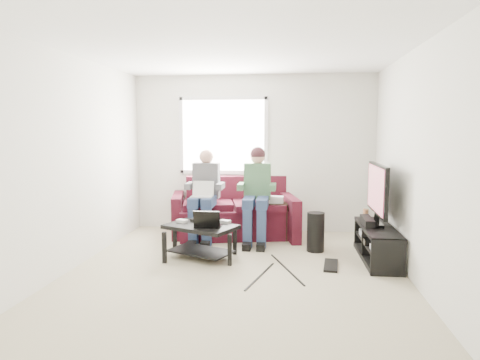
% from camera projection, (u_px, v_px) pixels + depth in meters
% --- Properties ---
extents(floor, '(4.50, 4.50, 0.00)m').
position_uv_depth(floor, '(236.00, 273.00, 5.10)').
color(floor, '#B4AA8C').
rests_on(floor, ground).
extents(ceiling, '(4.50, 4.50, 0.00)m').
position_uv_depth(ceiling, '(235.00, 48.00, 4.79)').
color(ceiling, white).
rests_on(ceiling, wall_back).
extents(wall_back, '(4.50, 0.00, 4.50)m').
position_uv_depth(wall_back, '(253.00, 153.00, 7.16)').
color(wall_back, silver).
rests_on(wall_back, floor).
extents(wall_front, '(4.50, 0.00, 4.50)m').
position_uv_depth(wall_front, '(190.00, 191.00, 2.73)').
color(wall_front, silver).
rests_on(wall_front, floor).
extents(wall_left, '(0.00, 4.50, 4.50)m').
position_uv_depth(wall_left, '(72.00, 162.00, 5.18)').
color(wall_left, silver).
rests_on(wall_left, floor).
extents(wall_right, '(0.00, 4.50, 4.50)m').
position_uv_depth(wall_right, '(415.00, 166.00, 4.71)').
color(wall_right, silver).
rests_on(wall_right, floor).
extents(window, '(1.48, 0.04, 1.28)m').
position_uv_depth(window, '(223.00, 135.00, 7.17)').
color(window, white).
rests_on(window, wall_back).
extents(sofa, '(2.17, 1.27, 0.93)m').
position_uv_depth(sofa, '(234.00, 214.00, 6.88)').
color(sofa, '#4D131F').
rests_on(sofa, floor).
extents(person_left, '(0.40, 0.70, 1.39)m').
position_uv_depth(person_left, '(204.00, 191.00, 6.52)').
color(person_left, navy).
rests_on(person_left, sofa).
extents(person_right, '(0.40, 0.71, 1.43)m').
position_uv_depth(person_right, '(257.00, 187.00, 6.44)').
color(person_right, navy).
rests_on(person_right, sofa).
extents(laptop_silver, '(0.38, 0.34, 0.24)m').
position_uv_depth(laptop_silver, '(202.00, 193.00, 6.36)').
color(laptop_silver, silver).
rests_on(laptop_silver, person_left).
extents(coffee_table, '(1.05, 0.87, 0.45)m').
position_uv_depth(coffee_table, '(201.00, 234.00, 5.62)').
color(coffee_table, black).
rests_on(coffee_table, floor).
extents(laptop_black, '(0.41, 0.36, 0.24)m').
position_uv_depth(laptop_black, '(208.00, 217.00, 5.50)').
color(laptop_black, black).
rests_on(laptop_black, coffee_table).
extents(controller_a, '(0.17, 0.14, 0.04)m').
position_uv_depth(controller_a, '(182.00, 221.00, 5.75)').
color(controller_a, silver).
rests_on(controller_a, coffee_table).
extents(controller_b, '(0.16, 0.14, 0.04)m').
position_uv_depth(controller_b, '(196.00, 220.00, 5.79)').
color(controller_b, black).
rests_on(controller_b, coffee_table).
extents(controller_c, '(0.16, 0.14, 0.04)m').
position_uv_depth(controller_c, '(225.00, 222.00, 5.72)').
color(controller_c, gray).
rests_on(controller_c, coffee_table).
extents(tv_stand, '(0.41, 1.33, 0.44)m').
position_uv_depth(tv_stand, '(377.00, 245.00, 5.57)').
color(tv_stand, black).
rests_on(tv_stand, floor).
extents(tv, '(0.12, 1.10, 0.81)m').
position_uv_depth(tv, '(377.00, 191.00, 5.59)').
color(tv, black).
rests_on(tv, tv_stand).
extents(soundbar, '(0.12, 0.50, 0.10)m').
position_uv_depth(soundbar, '(367.00, 221.00, 5.65)').
color(soundbar, black).
rests_on(soundbar, tv_stand).
extents(drink_cup, '(0.08, 0.08, 0.12)m').
position_uv_depth(drink_cup, '(366.00, 213.00, 6.16)').
color(drink_cup, '#B0744C').
rests_on(drink_cup, tv_stand).
extents(console_white, '(0.30, 0.22, 0.06)m').
position_uv_depth(console_white, '(384.00, 248.00, 5.17)').
color(console_white, silver).
rests_on(console_white, tv_stand).
extents(console_grey, '(0.34, 0.26, 0.08)m').
position_uv_depth(console_grey, '(373.00, 234.00, 5.86)').
color(console_grey, gray).
rests_on(console_grey, tv_stand).
extents(console_black, '(0.38, 0.30, 0.07)m').
position_uv_depth(console_black, '(378.00, 241.00, 5.51)').
color(console_black, black).
rests_on(console_black, tv_stand).
extents(subwoofer, '(0.24, 0.24, 0.55)m').
position_uv_depth(subwoofer, '(316.00, 232.00, 5.96)').
color(subwoofer, black).
rests_on(subwoofer, floor).
extents(keyboard_floor, '(0.22, 0.51, 0.03)m').
position_uv_depth(keyboard_floor, '(331.00, 265.00, 5.32)').
color(keyboard_floor, black).
rests_on(keyboard_floor, floor).
extents(end_table, '(0.38, 0.38, 0.66)m').
position_uv_depth(end_table, '(276.00, 220.00, 6.69)').
color(end_table, black).
rests_on(end_table, floor).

